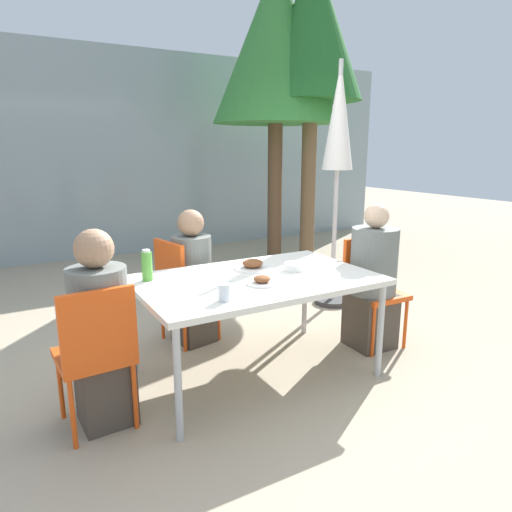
# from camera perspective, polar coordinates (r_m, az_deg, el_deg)

# --- Properties ---
(ground_plane) EXTENTS (24.00, 24.00, 0.00)m
(ground_plane) POSITION_cam_1_polar(r_m,az_deg,el_deg) (3.41, -0.00, -14.52)
(ground_plane) COLOR tan
(building_facade) EXTENTS (10.00, 0.20, 3.00)m
(building_facade) POSITION_cam_1_polar(r_m,az_deg,el_deg) (7.19, -18.13, 12.00)
(building_facade) COLOR #89999E
(building_facade) RESTS_ON ground
(dining_table) EXTENTS (1.61, 1.02, 0.73)m
(dining_table) POSITION_cam_1_polar(r_m,az_deg,el_deg) (3.14, -0.00, -3.50)
(dining_table) COLOR silver
(dining_table) RESTS_ON ground
(chair_left) EXTENTS (0.42, 0.42, 0.87)m
(chair_left) POSITION_cam_1_polar(r_m,az_deg,el_deg) (2.73, -19.34, -10.78)
(chair_left) COLOR #E54C14
(chair_left) RESTS_ON ground
(person_left) EXTENTS (0.33, 0.33, 1.17)m
(person_left) POSITION_cam_1_polar(r_m,az_deg,el_deg) (2.79, -18.80, -9.24)
(person_left) COLOR #473D33
(person_left) RESTS_ON ground
(chair_right) EXTENTS (0.41, 0.41, 0.87)m
(chair_right) POSITION_cam_1_polar(r_m,az_deg,el_deg) (3.87, 14.10, -3.25)
(chair_right) COLOR #E54C14
(chair_right) RESTS_ON ground
(person_right) EXTENTS (0.37, 0.37, 1.18)m
(person_right) POSITION_cam_1_polar(r_m,az_deg,el_deg) (3.77, 14.37, -3.13)
(person_right) COLOR #473D33
(person_right) RESTS_ON ground
(chair_far) EXTENTS (0.48, 0.48, 0.87)m
(chair_far) POSITION_cam_1_polar(r_m,az_deg,el_deg) (3.78, -9.35, -3.40)
(chair_far) COLOR #E54C14
(chair_far) RESTS_ON ground
(person_far) EXTENTS (0.34, 0.34, 1.12)m
(person_far) POSITION_cam_1_polar(r_m,az_deg,el_deg) (3.78, -7.93, -3.06)
(person_far) COLOR #473D33
(person_far) RESTS_ON ground
(closed_umbrella) EXTENTS (0.36, 0.36, 2.40)m
(closed_umbrella) POSITION_cam_1_polar(r_m,az_deg,el_deg) (4.62, 10.26, 15.04)
(closed_umbrella) COLOR #333333
(closed_umbrella) RESTS_ON ground
(plate_0) EXTENTS (0.20, 0.20, 0.06)m
(plate_0) POSITION_cam_1_polar(r_m,az_deg,el_deg) (2.97, 0.75, -3.14)
(plate_0) COLOR white
(plate_0) RESTS_ON dining_table
(plate_1) EXTENTS (0.27, 0.27, 0.07)m
(plate_1) POSITION_cam_1_polar(r_m,az_deg,el_deg) (3.33, -0.42, -1.17)
(plate_1) COLOR white
(plate_1) RESTS_ON dining_table
(bottle) EXTENTS (0.07, 0.07, 0.21)m
(bottle) POSITION_cam_1_polar(r_m,az_deg,el_deg) (3.12, -13.48, -1.19)
(bottle) COLOR #51A338
(bottle) RESTS_ON dining_table
(drinking_cup) EXTENTS (0.07, 0.07, 0.10)m
(drinking_cup) POSITION_cam_1_polar(r_m,az_deg,el_deg) (2.65, -4.00, -4.56)
(drinking_cup) COLOR silver
(drinking_cup) RESTS_ON dining_table
(salad_bowl) EXTENTS (0.15, 0.15, 0.05)m
(salad_bowl) POSITION_cam_1_polar(r_m,az_deg,el_deg) (3.32, 4.84, -1.32)
(salad_bowl) COLOR white
(salad_bowl) RESTS_ON dining_table
(tree_behind_left) EXTENTS (1.33, 1.33, 4.00)m
(tree_behind_left) POSITION_cam_1_polar(r_m,az_deg,el_deg) (6.50, 7.05, 26.18)
(tree_behind_left) COLOR brown
(tree_behind_left) RESTS_ON ground
(tree_behind_right) EXTENTS (1.69, 1.69, 3.92)m
(tree_behind_right) POSITION_cam_1_polar(r_m,az_deg,el_deg) (6.56, 2.53, 24.80)
(tree_behind_right) COLOR brown
(tree_behind_right) RESTS_ON ground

